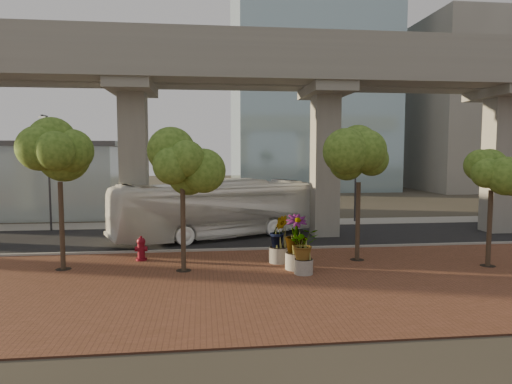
{
  "coord_description": "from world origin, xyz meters",
  "views": [
    {
      "loc": [
        -1.8,
        -26.64,
        5.43
      ],
      "look_at": [
        1.36,
        0.5,
        3.04
      ],
      "focal_mm": 32.0,
      "sensor_mm": 36.0,
      "label": 1
    }
  ],
  "objects": [
    {
      "name": "streetlamp_east",
      "position": [
        9.94,
        7.4,
        4.28
      ],
      "size": [
        0.36,
        1.06,
        7.33
      ],
      "color": "#2D2C31",
      "rests_on": "ground"
    },
    {
      "name": "streetlamp_west",
      "position": [
        -12.26,
        5.8,
        4.58
      ],
      "size": [
        0.39,
        1.14,
        7.85
      ],
      "color": "#302F34",
      "rests_on": "ground"
    },
    {
      "name": "planter_right",
      "position": [
        2.4,
        -6.38,
        1.6
      ],
      "size": [
        2.37,
        2.37,
        2.54
      ],
      "color": "#9B988C",
      "rests_on": "ground"
    },
    {
      "name": "street_tree_far_east",
      "position": [
        11.56,
        -6.86,
        4.57
      ],
      "size": [
        3.2,
        3.2,
        6.0
      ],
      "color": "#4E3A2C",
      "rests_on": "ground"
    },
    {
      "name": "parked_car",
      "position": [
        21.88,
        5.8,
        0.75
      ],
      "size": [
        4.81,
        2.77,
        1.5
      ],
      "primitive_type": "imported",
      "rotation": [
        0.0,
        0.0,
        1.85
      ],
      "color": "black",
      "rests_on": "ground"
    },
    {
      "name": "street_tree_near_east",
      "position": [
        5.82,
        -4.95,
        5.02
      ],
      "size": [
        3.72,
        3.72,
        6.67
      ],
      "color": "#4E3A2C",
      "rests_on": "ground"
    },
    {
      "name": "midrise_block",
      "position": [
        38.0,
        36.0,
        12.0
      ],
      "size": [
        18.0,
        16.0,
        24.0
      ],
      "primitive_type": "cube",
      "color": "#9D988D",
      "rests_on": "ground"
    },
    {
      "name": "planter_left",
      "position": [
        1.83,
        -5.04,
        1.48
      ],
      "size": [
        2.13,
        2.13,
        2.35
      ],
      "color": "gray",
      "rests_on": "ground"
    },
    {
      "name": "fire_hydrant",
      "position": [
        -4.89,
        -3.81,
        0.64
      ],
      "size": [
        0.61,
        0.55,
        1.21
      ],
      "color": "maroon",
      "rests_on": "ground"
    },
    {
      "name": "street_tree_near_west",
      "position": [
        -2.72,
        -6.06,
        4.77
      ],
      "size": [
        3.27,
        3.27,
        6.23
      ],
      "color": "#4E3A2C",
      "rests_on": "ground"
    },
    {
      "name": "transit_bus",
      "position": [
        -1.04,
        1.85,
        1.82
      ],
      "size": [
        13.29,
        7.72,
        3.65
      ],
      "primitive_type": "imported",
      "rotation": [
        0.0,
        0.0,
        1.95
      ],
      "color": "white",
      "rests_on": "ground"
    },
    {
      "name": "brick_plaza",
      "position": [
        0.0,
        -8.0,
        0.03
      ],
      "size": [
        70.0,
        13.0,
        0.06
      ],
      "primitive_type": "cube",
      "color": "brown",
      "rests_on": "ground"
    },
    {
      "name": "curb_strip",
      "position": [
        0.0,
        -2.0,
        0.08
      ],
      "size": [
        70.0,
        0.25,
        0.16
      ],
      "primitive_type": "cube",
      "color": "gray",
      "rests_on": "ground"
    },
    {
      "name": "transit_viaduct",
      "position": [
        0.0,
        2.0,
        7.29
      ],
      "size": [
        72.0,
        5.6,
        12.4
      ],
      "color": "gray",
      "rests_on": "ground"
    },
    {
      "name": "ground",
      "position": [
        0.0,
        0.0,
        0.0
      ],
      "size": [
        160.0,
        160.0,
        0.0
      ],
      "primitive_type": "plane",
      "color": "#353226",
      "rests_on": "ground"
    },
    {
      "name": "planter_front",
      "position": [
        2.58,
        -7.25,
        1.31
      ],
      "size": [
        1.87,
        1.87,
        2.05
      ],
      "color": "#A4A094",
      "rests_on": "ground"
    },
    {
      "name": "far_sidewalk",
      "position": [
        0.0,
        7.5,
        0.03
      ],
      "size": [
        90.0,
        3.0,
        0.06
      ],
      "primitive_type": "cube",
      "color": "gray",
      "rests_on": "ground"
    },
    {
      "name": "street_tree_far_west",
      "position": [
        -8.23,
        -5.18,
        5.15
      ],
      "size": [
        3.69,
        3.69,
        6.79
      ],
      "color": "#4E3A2C",
      "rests_on": "ground"
    },
    {
      "name": "asphalt_road",
      "position": [
        0.0,
        2.0,
        0.02
      ],
      "size": [
        90.0,
        8.0,
        0.04
      ],
      "primitive_type": "cube",
      "color": "black",
      "rests_on": "ground"
    }
  ]
}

